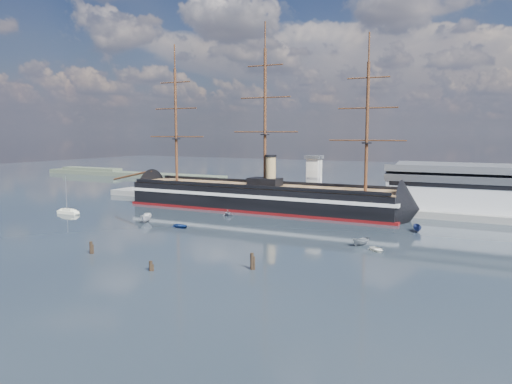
% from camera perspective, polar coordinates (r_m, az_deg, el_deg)
% --- Properties ---
extents(ground, '(600.00, 600.00, 0.00)m').
position_cam_1_polar(ground, '(136.15, 0.40, -3.51)').
color(ground, '#1B232D').
rests_on(ground, ground).
extents(quay, '(180.00, 18.00, 2.00)m').
position_cam_1_polar(quay, '(165.16, 9.24, -1.77)').
color(quay, slate).
rests_on(quay, ground).
extents(warehouse, '(63.00, 21.00, 11.60)m').
position_cam_1_polar(warehouse, '(159.94, 26.31, 0.22)').
color(warehouse, '#B7BABC').
rests_on(warehouse, ground).
extents(quay_tower, '(5.00, 5.00, 15.00)m').
position_cam_1_polar(quay_tower, '(163.54, 6.65, 1.63)').
color(quay_tower, silver).
rests_on(quay_tower, ground).
extents(shoreline, '(120.00, 10.00, 4.00)m').
position_cam_1_polar(shoreline, '(294.27, -15.43, 2.08)').
color(shoreline, '#3F4C38').
rests_on(shoreline, ground).
extents(warship, '(112.92, 16.69, 53.94)m').
position_cam_1_polar(warship, '(158.61, -0.19, -0.56)').
color(warship, black).
rests_on(warship, ground).
extents(sailboat, '(7.10, 2.19, 11.31)m').
position_cam_1_polar(sailboat, '(160.74, -20.68, -2.10)').
color(sailboat, beige).
rests_on(sailboat, ground).
extents(motorboat_a, '(7.70, 5.51, 2.90)m').
position_cam_1_polar(motorboat_a, '(139.86, -12.42, -3.39)').
color(motorboat_a, silver).
rests_on(motorboat_a, ground).
extents(motorboat_b, '(2.09, 3.35, 1.46)m').
position_cam_1_polar(motorboat_b, '(130.27, -8.57, -4.05)').
color(motorboat_b, navy).
rests_on(motorboat_b, ground).
extents(motorboat_c, '(5.60, 4.44, 2.14)m').
position_cam_1_polar(motorboat_c, '(110.95, 11.88, -6.03)').
color(motorboat_c, slate).
rests_on(motorboat_c, ground).
extents(motorboat_d, '(5.78, 5.91, 2.12)m').
position_cam_1_polar(motorboat_d, '(147.11, -3.23, -2.74)').
color(motorboat_d, slate).
rests_on(motorboat_d, ground).
extents(motorboat_e, '(2.64, 2.68, 1.25)m').
position_cam_1_polar(motorboat_e, '(106.53, 13.67, -6.61)').
color(motorboat_e, silver).
rests_on(motorboat_e, ground).
extents(motorboat_f, '(5.91, 3.69, 2.22)m').
position_cam_1_polar(motorboat_f, '(129.75, 17.95, -4.35)').
color(motorboat_f, navy).
rests_on(motorboat_f, ground).
extents(piling_near_left, '(0.64, 0.64, 3.22)m').
position_cam_1_polar(piling_near_left, '(107.04, -18.31, -6.70)').
color(piling_near_left, black).
rests_on(piling_near_left, ground).
extents(piling_near_mid, '(0.64, 0.64, 2.52)m').
position_cam_1_polar(piling_near_mid, '(91.34, -11.93, -8.81)').
color(piling_near_mid, black).
rests_on(piling_near_mid, ground).
extents(piling_near_right, '(0.64, 0.64, 3.75)m').
position_cam_1_polar(piling_near_right, '(90.20, -0.47, -8.86)').
color(piling_near_right, black).
rests_on(piling_near_right, ground).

